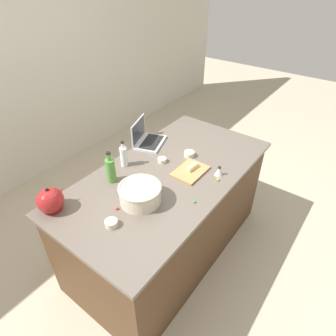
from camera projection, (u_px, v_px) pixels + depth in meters
name	position (u px, v px, depth m)	size (l,w,h in m)	color
ground_plane	(168.00, 246.00, 2.83)	(12.00, 12.00, 0.00)	#B7A88E
wall_back	(12.00, 72.00, 3.07)	(8.00, 0.10, 2.60)	beige
island_counter	(168.00, 213.00, 2.56)	(1.89, 0.97, 0.90)	#4C331E
laptop	(146.00, 138.00, 2.65)	(0.37, 0.32, 0.22)	#B7B7BC
mixing_bowl_large	(140.00, 193.00, 2.00)	(0.30, 0.30, 0.13)	beige
bottle_vinegar	(124.00, 156.00, 2.33)	(0.06, 0.06, 0.23)	white
bottle_olive	(111.00, 170.00, 2.16)	(0.07, 0.07, 0.26)	#4C8C38
kettle	(51.00, 201.00, 1.92)	(0.21, 0.18, 0.20)	maroon
cutting_board	(190.00, 171.00, 2.30)	(0.29, 0.21, 0.02)	#AD7F4C
butter_stick_left	(192.00, 167.00, 2.31)	(0.11, 0.04, 0.04)	#F4E58C
ramekin_small	(162.00, 160.00, 2.41)	(0.07, 0.07, 0.04)	beige
ramekin_medium	(189.00, 154.00, 2.48)	(0.09, 0.09, 0.04)	beige
ramekin_wide	(111.00, 223.00, 1.84)	(0.08, 0.08, 0.04)	beige
kitchen_timer	(219.00, 171.00, 2.26)	(0.07, 0.07, 0.08)	#B2B2B7
candy_0	(124.00, 162.00, 2.42)	(0.02, 0.02, 0.02)	green
candy_1	(117.00, 209.00, 1.96)	(0.02, 0.02, 0.02)	red
candy_2	(218.00, 180.00, 2.22)	(0.02, 0.02, 0.02)	yellow
candy_3	(195.00, 202.00, 2.02)	(0.02, 0.02, 0.02)	green
candy_4	(118.00, 189.00, 2.13)	(0.02, 0.02, 0.02)	red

